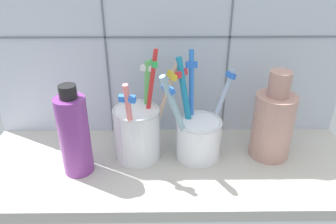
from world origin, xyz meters
TOP-DOWN VIEW (x-y plane):
  - counter_slab at (0.00, 0.00)cm, footprint 64.00×22.00cm
  - tile_wall_back at (0.00, 12.00)cm, footprint 64.00×2.20cm
  - toothbrush_cup_left at (-5.00, 2.39)cm, footprint 11.06×9.36cm
  - toothbrush_cup_right at (4.98, 2.47)cm, footprint 12.71×9.08cm
  - ceramic_vase at (17.48, 2.69)cm, footprint 6.70×6.70cm
  - soap_bottle at (-14.44, -1.44)cm, footprint 4.72×4.72cm

SIDE VIEW (x-z plane):
  - counter_slab at x=0.00cm, z-range 0.00..2.00cm
  - toothbrush_cup_right at x=4.98cm, z-range -2.56..15.15cm
  - toothbrush_cup_left at x=-5.00cm, z-range -2.25..16.43cm
  - ceramic_vase at x=17.48cm, z-range 0.63..15.97cm
  - soap_bottle at x=-14.44cm, z-range 1.33..16.25cm
  - tile_wall_back at x=0.00cm, z-range 0.00..45.00cm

